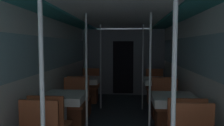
{
  "coord_description": "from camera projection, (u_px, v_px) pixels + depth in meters",
  "views": [
    {
      "loc": [
        0.17,
        -0.83,
        1.55
      ],
      "look_at": [
        -0.1,
        2.65,
        1.27
      ],
      "focal_mm": 35.0,
      "sensor_mm": 36.0,
      "label": 1
    }
  ],
  "objects": [
    {
      "name": "wall_left",
      "position": [
        43.0,
        73.0,
        3.78
      ],
      "size": [
        0.05,
        8.45,
        2.06
      ],
      "color": "silver",
      "rests_on": "ground_plane"
    },
    {
      "name": "wall_right",
      "position": [
        198.0,
        74.0,
        3.58
      ],
      "size": [
        0.05,
        8.45,
        2.06
      ],
      "color": "silver",
      "rests_on": "ground_plane"
    },
    {
      "name": "ceiling_panel",
      "position": [
        119.0,
        12.0,
        3.6
      ],
      "size": [
        2.61,
        8.45,
        0.07
      ],
      "color": "white",
      "rests_on": "wall_left"
    },
    {
      "name": "bulkhead_far",
      "position": [
        123.0,
        62.0,
        6.88
      ],
      "size": [
        2.56,
        0.09,
        2.06
      ],
      "color": "slate",
      "rests_on": "ground_plane"
    },
    {
      "name": "support_pole_left_0",
      "position": [
        43.0,
        111.0,
        1.73
      ],
      "size": [
        0.04,
        0.04,
        2.06
      ],
      "color": "silver",
      "rests_on": "ground_plane"
    },
    {
      "name": "dining_table_left_1",
      "position": [
        64.0,
        99.0,
        3.58
      ],
      "size": [
        0.68,
        0.68,
        0.76
      ],
      "color": "#4C4C51",
      "rests_on": "ground_plane"
    },
    {
      "name": "chair_left_far_1",
      "position": [
        74.0,
        112.0,
        4.21
      ],
      "size": [
        0.47,
        0.47,
        0.91
      ],
      "rotation": [
        0.0,
        0.0,
        3.14
      ],
      "color": "brown",
      "rests_on": "ground_plane"
    },
    {
      "name": "support_pole_left_1",
      "position": [
        86.0,
        78.0,
        3.52
      ],
      "size": [
        0.04,
        0.04,
        2.06
      ],
      "color": "silver",
      "rests_on": "ground_plane"
    },
    {
      "name": "dining_table_left_2",
      "position": [
        86.0,
        81.0,
        5.37
      ],
      "size": [
        0.68,
        0.68,
        0.76
      ],
      "color": "#4C4C51",
      "rests_on": "ground_plane"
    },
    {
      "name": "chair_left_near_2",
      "position": [
        80.0,
        103.0,
        4.8
      ],
      "size": [
        0.47,
        0.47,
        0.91
      ],
      "color": "brown",
      "rests_on": "ground_plane"
    },
    {
      "name": "chair_left_far_2",
      "position": [
        90.0,
        92.0,
        6.01
      ],
      "size": [
        0.47,
        0.47,
        0.91
      ],
      "rotation": [
        0.0,
        0.0,
        3.14
      ],
      "color": "brown",
      "rests_on": "ground_plane"
    },
    {
      "name": "support_pole_left_2",
      "position": [
        101.0,
        67.0,
        5.32
      ],
      "size": [
        0.04,
        0.04,
        2.06
      ],
      "color": "silver",
      "rests_on": "ground_plane"
    },
    {
      "name": "support_pole_right_0",
      "position": [
        173.0,
        114.0,
        1.65
      ],
      "size": [
        0.04,
        0.04,
        2.06
      ],
      "color": "silver",
      "rests_on": "ground_plane"
    },
    {
      "name": "dining_table_right_1",
      "position": [
        174.0,
        101.0,
        3.45
      ],
      "size": [
        0.68,
        0.68,
        0.76
      ],
      "color": "#4C4C51",
      "rests_on": "ground_plane"
    },
    {
      "name": "chair_right_far_1",
      "position": [
        167.0,
        114.0,
        4.08
      ],
      "size": [
        0.47,
        0.47,
        0.91
      ],
      "rotation": [
        0.0,
        0.0,
        3.14
      ],
      "color": "brown",
      "rests_on": "ground_plane"
    },
    {
      "name": "support_pole_right_1",
      "position": [
        150.0,
        79.0,
        3.45
      ],
      "size": [
        0.04,
        0.04,
        2.06
      ],
      "color": "silver",
      "rests_on": "ground_plane"
    },
    {
      "name": "dining_table_right_2",
      "position": [
        158.0,
        82.0,
        5.24
      ],
      "size": [
        0.68,
        0.68,
        0.76
      ],
      "color": "#4C4C51",
      "rests_on": "ground_plane"
    },
    {
      "name": "chair_right_near_2",
      "position": [
        162.0,
        105.0,
        4.67
      ],
      "size": [
        0.47,
        0.47,
        0.91
      ],
      "color": "brown",
      "rests_on": "ground_plane"
    },
    {
      "name": "chair_right_far_2",
      "position": [
        155.0,
        93.0,
        5.87
      ],
      "size": [
        0.47,
        0.47,
        0.91
      ],
      "rotation": [
        0.0,
        0.0,
        3.14
      ],
      "color": "brown",
      "rests_on": "ground_plane"
    },
    {
      "name": "support_pole_right_2",
      "position": [
        143.0,
        67.0,
        5.24
      ],
      "size": [
        0.04,
        0.04,
        2.06
      ],
      "color": "silver",
      "rests_on": "ground_plane"
    }
  ]
}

